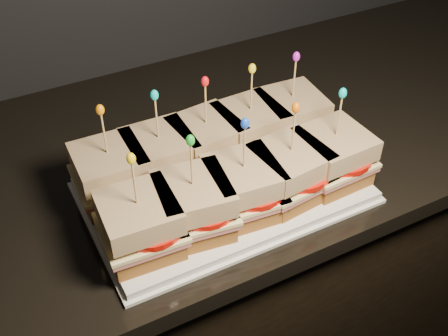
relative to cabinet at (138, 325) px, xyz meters
name	(u,v)px	position (x,y,z in m)	size (l,w,h in m)	color
cabinet	(138,325)	(0.00, 0.00, 0.00)	(2.18, 0.59, 0.83)	black
granite_slab	(114,177)	(0.00, 0.00, 0.43)	(2.22, 0.63, 0.03)	black
platter	(224,190)	(0.14, -0.14, 0.46)	(0.42, 0.26, 0.02)	white
platter_rim	(224,193)	(0.14, -0.14, 0.45)	(0.44, 0.27, 0.01)	white
sandwich_0_bread_bot	(114,188)	(-0.02, -0.08, 0.48)	(0.10, 0.10, 0.03)	brown
sandwich_0_ham	(112,180)	(-0.02, -0.08, 0.50)	(0.11, 0.10, 0.01)	#C76D61
sandwich_0_cheese	(111,176)	(-0.02, -0.08, 0.51)	(0.11, 0.11, 0.01)	#F7E799
sandwich_0_tomato	(120,172)	(-0.01, -0.09, 0.51)	(0.10, 0.10, 0.01)	red
sandwich_0_bread_top	(109,161)	(-0.02, -0.08, 0.54)	(0.10, 0.10, 0.03)	brown
sandwich_0_pick	(105,136)	(-0.02, -0.08, 0.58)	(0.00, 0.00, 0.09)	tan
sandwich_0_frill	(100,110)	(-0.02, -0.08, 0.63)	(0.01, 0.01, 0.02)	orange
sandwich_1_bread_bot	(162,173)	(0.06, -0.08, 0.48)	(0.10, 0.10, 0.03)	brown
sandwich_1_ham	(161,164)	(0.06, -0.08, 0.50)	(0.11, 0.10, 0.01)	#C76D61
sandwich_1_cheese	(161,161)	(0.06, -0.08, 0.51)	(0.11, 0.11, 0.01)	#F7E799
sandwich_1_tomato	(169,157)	(0.07, -0.09, 0.51)	(0.10, 0.10, 0.01)	red
sandwich_1_bread_top	(159,146)	(0.06, -0.08, 0.54)	(0.10, 0.10, 0.03)	brown
sandwich_1_pick	(157,121)	(0.06, -0.08, 0.58)	(0.00, 0.00, 0.09)	tan
sandwich_1_frill	(154,95)	(0.06, -0.08, 0.63)	(0.01, 0.01, 0.02)	#09C9C5
sandwich_2_bread_bot	(207,158)	(0.14, -0.08, 0.48)	(0.10, 0.10, 0.03)	brown
sandwich_2_ham	(207,149)	(0.14, -0.08, 0.50)	(0.11, 0.10, 0.01)	#C76D61
sandwich_2_cheese	(207,146)	(0.14, -0.08, 0.51)	(0.11, 0.11, 0.01)	#F7E799
sandwich_2_tomato	(215,142)	(0.15, -0.09, 0.51)	(0.10, 0.10, 0.01)	red
sandwich_2_bread_top	(206,132)	(0.14, -0.08, 0.54)	(0.10, 0.10, 0.03)	brown
sandwich_2_pick	(206,107)	(0.14, -0.08, 0.58)	(0.00, 0.00, 0.09)	tan
sandwich_2_frill	(205,81)	(0.14, -0.08, 0.63)	(0.01, 0.01, 0.02)	red
sandwich_3_bread_bot	(249,144)	(0.22, -0.08, 0.48)	(0.10, 0.10, 0.03)	brown
sandwich_3_ham	(250,136)	(0.22, -0.08, 0.50)	(0.11, 0.10, 0.01)	#C76D61
sandwich_3_cheese	(250,132)	(0.22, -0.08, 0.51)	(0.11, 0.11, 0.01)	#F7E799
sandwich_3_tomato	(258,129)	(0.23, -0.09, 0.51)	(0.10, 0.10, 0.01)	red
sandwich_3_bread_top	(250,118)	(0.22, -0.08, 0.54)	(0.10, 0.10, 0.03)	brown
sandwich_3_pick	(251,94)	(0.22, -0.08, 0.58)	(0.00, 0.00, 0.09)	tan
sandwich_3_frill	(252,69)	(0.22, -0.08, 0.63)	(0.01, 0.01, 0.02)	yellow
sandwich_4_bread_bot	(289,131)	(0.30, -0.08, 0.48)	(0.10, 0.10, 0.03)	brown
sandwich_4_ham	(290,123)	(0.30, -0.08, 0.50)	(0.11, 0.10, 0.01)	#C76D61
sandwich_4_cheese	(291,119)	(0.30, -0.08, 0.51)	(0.11, 0.11, 0.01)	#F7E799
sandwich_4_tomato	(299,116)	(0.31, -0.09, 0.51)	(0.10, 0.10, 0.01)	red
sandwich_4_bread_top	(292,105)	(0.30, -0.08, 0.54)	(0.10, 0.10, 0.03)	brown
sandwich_4_pick	(294,81)	(0.30, -0.08, 0.58)	(0.00, 0.00, 0.09)	tan
sandwich_4_frill	(296,57)	(0.30, -0.08, 0.63)	(0.01, 0.01, 0.02)	#CD1ECE
sandwich_5_bread_bot	(142,240)	(-0.02, -0.20, 0.48)	(0.10, 0.10, 0.03)	brown
sandwich_5_ham	(141,231)	(-0.02, -0.20, 0.50)	(0.11, 0.10, 0.01)	#C76D61
sandwich_5_cheese	(140,227)	(-0.02, -0.20, 0.51)	(0.11, 0.11, 0.01)	#F7E799
sandwich_5_tomato	(150,223)	(-0.01, -0.21, 0.51)	(0.10, 0.10, 0.01)	red
sandwich_5_bread_top	(138,212)	(-0.02, -0.20, 0.54)	(0.10, 0.10, 0.03)	brown
sandwich_5_pick	(135,186)	(-0.02, -0.20, 0.58)	(0.00, 0.00, 0.09)	tan
sandwich_5_frill	(131,159)	(-0.02, -0.20, 0.63)	(0.01, 0.01, 0.02)	yellow
sandwich_6_bread_bot	(194,221)	(0.06, -0.20, 0.48)	(0.10, 0.10, 0.03)	brown
sandwich_6_ham	(194,212)	(0.06, -0.20, 0.50)	(0.11, 0.10, 0.01)	#C76D61
sandwich_6_cheese	(194,208)	(0.06, -0.20, 0.51)	(0.11, 0.11, 0.01)	#F7E799
sandwich_6_tomato	(203,204)	(0.07, -0.21, 0.51)	(0.10, 0.10, 0.01)	red
sandwich_6_bread_top	(193,193)	(0.06, -0.20, 0.54)	(0.10, 0.10, 0.03)	brown
sandwich_6_pick	(192,167)	(0.06, -0.20, 0.58)	(0.00, 0.00, 0.09)	tan
sandwich_6_frill	(190,140)	(0.06, -0.20, 0.63)	(0.01, 0.01, 0.02)	green
sandwich_7_bread_bot	(243,203)	(0.14, -0.20, 0.48)	(0.10, 0.10, 0.03)	brown
sandwich_7_ham	(243,194)	(0.14, -0.20, 0.50)	(0.11, 0.10, 0.01)	#C76D61
sandwich_7_cheese	(243,191)	(0.14, -0.20, 0.51)	(0.11, 0.11, 0.01)	#F7E799
sandwich_7_tomato	(252,187)	(0.15, -0.21, 0.51)	(0.10, 0.10, 0.01)	red
sandwich_7_bread_top	(244,176)	(0.14, -0.20, 0.54)	(0.10, 0.10, 0.03)	brown
sandwich_7_pick	(244,150)	(0.14, -0.20, 0.58)	(0.00, 0.00, 0.09)	tan
sandwich_7_frill	(245,123)	(0.14, -0.20, 0.63)	(0.01, 0.01, 0.02)	blue
sandwich_8_bread_bot	(288,186)	(0.22, -0.20, 0.48)	(0.10, 0.10, 0.03)	brown
sandwich_8_ham	(289,177)	(0.22, -0.20, 0.50)	(0.11, 0.10, 0.01)	#C76D61
sandwich_8_cheese	(289,174)	(0.22, -0.20, 0.51)	(0.11, 0.11, 0.01)	#F7E799
sandwich_8_tomato	(298,170)	(0.23, -0.21, 0.51)	(0.10, 0.10, 0.01)	red
sandwich_8_bread_top	(291,159)	(0.22, -0.20, 0.54)	(0.10, 0.10, 0.03)	brown
sandwich_8_pick	(293,134)	(0.22, -0.20, 0.58)	(0.00, 0.00, 0.09)	tan
sandwich_8_frill	(296,108)	(0.22, -0.20, 0.63)	(0.01, 0.01, 0.02)	orange
sandwich_9_bread_bot	(330,171)	(0.30, -0.20, 0.48)	(0.10, 0.10, 0.03)	brown
sandwich_9_ham	(332,162)	(0.30, -0.20, 0.50)	(0.11, 0.10, 0.01)	#C76D61
sandwich_9_cheese	(332,159)	(0.30, -0.20, 0.51)	(0.11, 0.11, 0.01)	#F7E799
sandwich_9_tomato	(341,155)	(0.31, -0.21, 0.51)	(0.10, 0.10, 0.01)	red
sandwich_9_bread_top	(335,144)	(0.30, -0.20, 0.54)	(0.10, 0.10, 0.03)	brown
sandwich_9_pick	(339,119)	(0.30, -0.20, 0.58)	(0.00, 0.00, 0.09)	tan
sandwich_9_frill	(343,93)	(0.30, -0.20, 0.63)	(0.01, 0.01, 0.02)	#04C0C4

